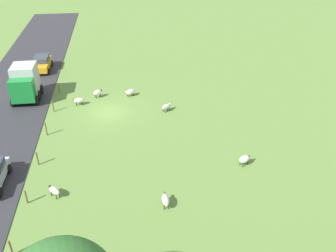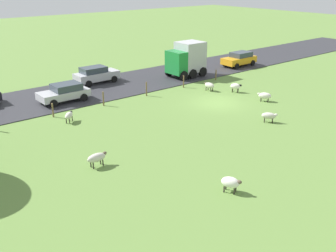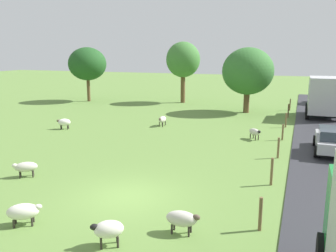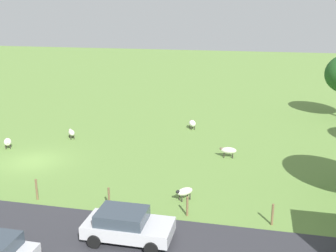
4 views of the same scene
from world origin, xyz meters
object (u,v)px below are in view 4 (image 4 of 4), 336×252
sheep_2 (185,192)px  car_0 (127,225)px  sheep_4 (71,133)px  sheep_5 (192,123)px  sheep_1 (8,142)px  sheep_3 (228,151)px

sheep_2 → car_0: 5.14m
car_0 → sheep_4: bearing=-146.0°
sheep_5 → sheep_4: bearing=-62.6°
sheep_1 → sheep_3: (-1.65, 17.06, 0.05)m
sheep_2 → sheep_3: (-7.50, 1.91, 0.02)m
sheep_1 → sheep_4: bearing=131.4°
sheep_4 → car_0: car_0 is taller
sheep_3 → sheep_1: bearing=-84.5°
car_0 → sheep_2: bearing=158.3°
sheep_2 → sheep_4: size_ratio=0.93×
car_0 → sheep_3: bearing=162.7°
sheep_3 → sheep_5: size_ratio=1.14×
sheep_3 → sheep_5: (-6.63, -3.76, -0.00)m
sheep_1 → sheep_3: sheep_3 is taller
sheep_4 → sheep_1: bearing=-48.6°
sheep_1 → sheep_2: bearing=68.9°
sheep_2 → sheep_3: 7.74m
sheep_3 → sheep_4: (-1.72, -13.25, -0.04)m
car_0 → sheep_1: bearing=-128.7°
sheep_3 → car_0: size_ratio=0.30×
sheep_3 → sheep_4: bearing=-97.4°
sheep_2 → sheep_3: sheep_3 is taller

